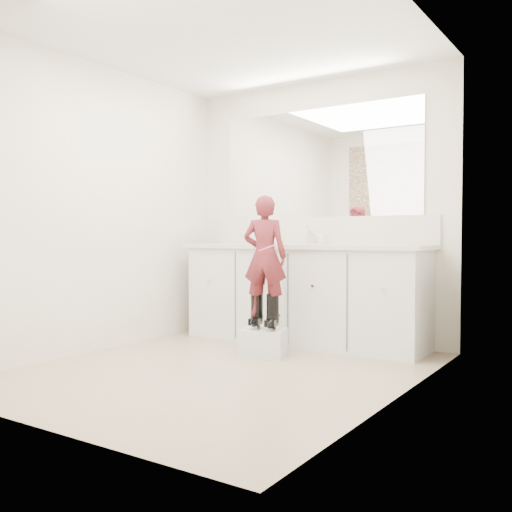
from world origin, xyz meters
The scene contains 19 objects.
floor centered at (0.00, 0.00, 0.00)m, with size 3.00×3.00×0.00m, color #978463.
ceiling centered at (0.00, 0.00, 2.40)m, with size 3.00×3.00×0.00m, color white.
wall_back centered at (0.00, 1.50, 1.20)m, with size 2.60×2.60×0.00m, color beige.
wall_front centered at (0.00, -1.50, 1.20)m, with size 2.60×2.60×0.00m, color beige.
wall_left centered at (-1.30, 0.00, 1.20)m, with size 3.00×3.00×0.00m, color beige.
wall_right centered at (1.30, 0.00, 1.20)m, with size 3.00×3.00×0.00m, color beige.
vanity_cabinet centered at (0.00, 1.23, 0.42)m, with size 2.20×0.55×0.85m, color silver.
countertop centered at (0.00, 1.21, 0.87)m, with size 2.28×0.58×0.04m, color beige.
backsplash centered at (0.00, 1.49, 1.02)m, with size 2.28×0.03×0.25m, color beige.
mirror centered at (0.00, 1.49, 1.64)m, with size 2.00×0.02×1.00m, color white.
dot_panel centered at (0.00, -1.49, 1.65)m, with size 2.00×0.01×1.20m, color #472819.
faucet centered at (0.00, 1.38, 0.94)m, with size 0.08×0.08×0.10m, color silver.
cup centered at (0.16, 1.29, 0.94)m, with size 0.10×0.10×0.09m, color beige.
soap_bottle centered at (-0.33, 1.22, 0.98)m, with size 0.08×0.09×0.19m, color white.
step_stool centered at (0.00, 0.56, 0.11)m, with size 0.34×0.29×0.22m, color silver.
boot_left centered at (-0.07, 0.58, 0.36)m, with size 0.10×0.19×0.29m, color black, non-canonical shape.
boot_right centered at (0.08, 0.58, 0.36)m, with size 0.10×0.19×0.29m, color black, non-canonical shape.
toddler centered at (0.00, 0.58, 0.80)m, with size 0.35×0.23×0.97m, color #AB343C.
toothbrush centered at (0.07, 0.50, 0.87)m, with size 0.01×0.01×0.14m, color #D2528B.
Camera 1 is at (2.44, -3.26, 0.96)m, focal length 40.00 mm.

